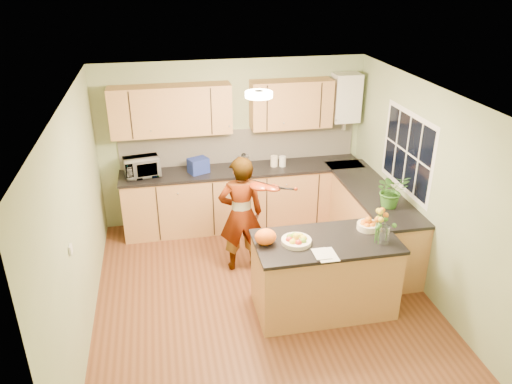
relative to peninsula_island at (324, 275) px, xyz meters
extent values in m
plane|color=#5A3019|center=(-0.65, 0.30, -0.46)|extent=(4.50, 4.50, 0.00)
cube|color=white|center=(-0.65, 0.30, 2.04)|extent=(4.00, 4.50, 0.02)
cube|color=gray|center=(-0.65, 2.55, 0.79)|extent=(4.00, 0.02, 2.50)
cube|color=gray|center=(-0.65, -1.95, 0.79)|extent=(4.00, 0.02, 2.50)
cube|color=gray|center=(-2.65, 0.30, 0.79)|extent=(0.02, 4.50, 2.50)
cube|color=gray|center=(1.35, 0.30, 0.79)|extent=(0.02, 4.50, 2.50)
cube|color=#AD7E45|center=(-0.55, 2.25, -0.01)|extent=(3.60, 0.60, 0.90)
cube|color=black|center=(-0.55, 2.24, 0.46)|extent=(3.64, 0.62, 0.04)
cube|color=#AD7E45|center=(1.05, 1.15, -0.01)|extent=(0.60, 2.20, 0.90)
cube|color=black|center=(1.04, 1.15, 0.46)|extent=(0.62, 2.24, 0.04)
cube|color=beige|center=(-0.55, 2.53, 0.74)|extent=(3.60, 0.02, 0.52)
cube|color=#AD7E45|center=(-1.55, 2.38, 1.39)|extent=(1.70, 0.34, 0.70)
cube|color=#AD7E45|center=(0.20, 2.38, 1.39)|extent=(1.20, 0.34, 0.70)
cube|color=white|center=(1.05, 2.39, 1.44)|extent=(0.40, 0.30, 0.72)
cylinder|color=#B6B5BA|center=(1.05, 2.39, 1.04)|extent=(0.06, 0.06, 0.20)
cube|color=white|center=(1.34, 0.90, 1.09)|extent=(0.01, 1.30, 1.05)
cube|color=black|center=(1.34, 0.90, 1.09)|extent=(0.01, 1.18, 0.92)
cube|color=white|center=(-2.64, -0.30, 0.84)|extent=(0.02, 0.09, 0.09)
cylinder|color=#FFEABF|center=(-0.65, 0.60, 2.00)|extent=(0.30, 0.30, 0.06)
cylinder|color=white|center=(-0.65, 0.60, 2.03)|extent=(0.10, 0.10, 0.02)
cube|color=#AD7E45|center=(0.00, 0.00, -0.02)|extent=(1.58, 0.79, 0.89)
cube|color=black|center=(0.00, 0.00, 0.44)|extent=(1.62, 0.83, 0.04)
cylinder|color=#F4E2C3|center=(-0.35, 0.00, 0.49)|extent=(0.33, 0.33, 0.05)
cylinder|color=#F4E2C3|center=(0.55, 0.15, 0.50)|extent=(0.25, 0.25, 0.07)
cylinder|color=silver|center=(0.60, -0.18, 0.57)|extent=(0.11, 0.11, 0.21)
ellipsoid|color=orange|center=(-0.69, 0.05, 0.55)|extent=(0.27, 0.24, 0.18)
cube|color=silver|center=(-0.10, -0.30, 0.47)|extent=(0.21, 0.28, 0.01)
imported|color=tan|center=(-0.79, 1.05, 0.33)|extent=(0.58, 0.38, 1.59)
imported|color=white|center=(-2.03, 2.25, 0.61)|extent=(0.54, 0.41, 0.27)
cube|color=navy|center=(-1.22, 2.21, 0.59)|extent=(0.33, 0.29, 0.22)
cylinder|color=#B6B5BA|center=(-0.55, 2.24, 0.58)|extent=(0.15, 0.15, 0.20)
sphere|color=black|center=(-0.55, 2.24, 0.72)|extent=(0.07, 0.07, 0.07)
cylinder|color=#F4E2C3|center=(-0.08, 2.24, 0.56)|extent=(0.11, 0.11, 0.16)
cylinder|color=white|center=(0.04, 2.22, 0.55)|extent=(0.10, 0.10, 0.16)
imported|color=#336A23|center=(1.05, 0.63, 0.70)|extent=(0.40, 0.35, 0.44)
camera|label=1|loc=(-1.71, -4.58, 3.29)|focal=35.00mm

